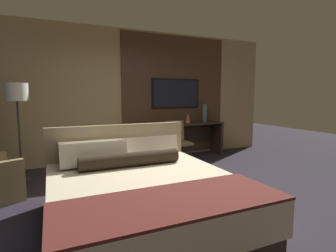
% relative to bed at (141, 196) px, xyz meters
% --- Properties ---
extents(ground_plane, '(16.00, 16.00, 0.00)m').
position_rel_bed_xyz_m(ground_plane, '(0.61, 0.37, -0.32)').
color(ground_plane, '#28232D').
extents(wall_back_tv_panel, '(7.20, 0.09, 2.80)m').
position_rel_bed_xyz_m(wall_back_tv_panel, '(0.79, 2.97, 1.08)').
color(wall_back_tv_panel, tan).
rests_on(wall_back_tv_panel, ground_plane).
extents(bed, '(1.90, 2.15, 1.00)m').
position_rel_bed_xyz_m(bed, '(0.00, 0.00, 0.00)').
color(bed, '#33281E').
rests_on(bed, ground_plane).
extents(desk, '(2.04, 0.51, 0.78)m').
position_rel_bed_xyz_m(desk, '(1.82, 2.69, 0.22)').
color(desk, '#2D2319').
rests_on(desk, ground_plane).
extents(tv, '(1.19, 0.04, 0.67)m').
position_rel_bed_xyz_m(tv, '(1.82, 2.89, 1.12)').
color(tv, black).
extents(desk_chair, '(0.47, 0.47, 0.89)m').
position_rel_bed_xyz_m(desk_chair, '(1.48, 2.14, 0.21)').
color(desk_chair, brown).
rests_on(desk_chair, ground_plane).
extents(floor_lamp, '(0.34, 0.34, 1.59)m').
position_rel_bed_xyz_m(floor_lamp, '(-1.32, 2.19, 1.01)').
color(floor_lamp, '#282623').
rests_on(floor_lamp, ground_plane).
extents(vase_tall, '(0.11, 0.11, 0.41)m').
position_rel_bed_xyz_m(vase_tall, '(2.49, 2.70, 0.67)').
color(vase_tall, '#4C706B').
rests_on(vase_tall, desk).
extents(vase_short, '(0.13, 0.13, 0.22)m').
position_rel_bed_xyz_m(vase_short, '(2.00, 2.62, 0.57)').
color(vase_short, '#B2563D').
rests_on(vase_short, desk).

